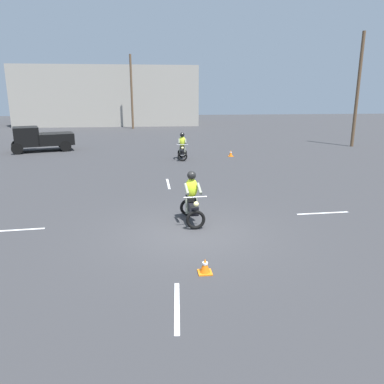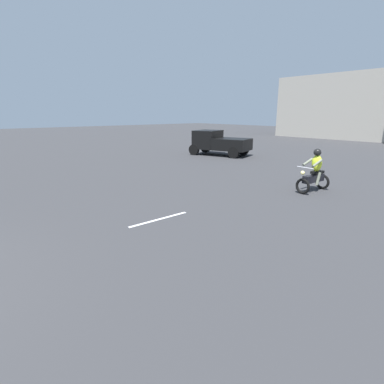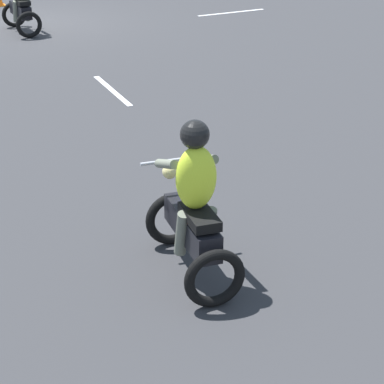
# 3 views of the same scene
# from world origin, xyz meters

# --- Properties ---
(motorcycle_rider_background) EXTENTS (0.75, 1.54, 1.66)m
(motorcycle_rider_background) POSITION_xyz_m (0.91, 12.56, 0.73)
(motorcycle_rider_background) COLOR black
(motorcycle_rider_background) RESTS_ON ground
(pickup_truck) EXTENTS (4.53, 3.13, 1.73)m
(pickup_truck) POSITION_xyz_m (-8.73, 16.98, 0.93)
(pickup_truck) COLOR black
(pickup_truck) RESTS_ON ground
(lane_stripe_n) EXTENTS (0.10, 1.95, 0.01)m
(lane_stripe_n) POSITION_xyz_m (-0.31, 6.17, 0.00)
(lane_stripe_n) COLOR silver
(lane_stripe_n) RESTS_ON ground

